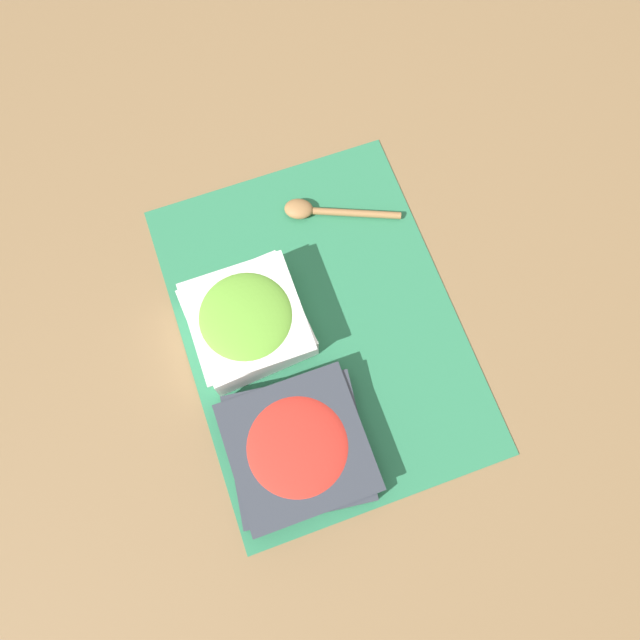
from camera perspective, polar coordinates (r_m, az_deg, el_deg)
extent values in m
plane|color=olive|center=(1.00, 0.00, -0.60)|extent=(3.00, 3.00, 0.00)
cube|color=#2D7A51|center=(1.00, 0.00, -0.56)|extent=(0.58, 0.43, 0.00)
cube|color=white|center=(0.97, -6.60, -0.26)|extent=(0.18, 0.18, 0.06)
cube|color=white|center=(0.94, -6.82, 0.32)|extent=(0.17, 0.17, 0.00)
ellipsoid|color=#6BAD38|center=(0.95, -6.80, 0.29)|extent=(0.15, 0.15, 0.03)
cube|color=#333842|center=(0.94, -2.04, -11.65)|extent=(0.22, 0.22, 0.04)
cube|color=#333842|center=(0.92, -2.08, -11.51)|extent=(0.20, 0.20, 0.00)
ellipsoid|color=red|center=(0.92, -2.08, -11.53)|extent=(0.16, 0.16, 0.03)
cylinder|color=#9E7042|center=(1.07, 3.04, 9.74)|extent=(0.07, 0.15, 0.01)
ellipsoid|color=#9E7042|center=(1.07, -1.97, 10.12)|extent=(0.05, 0.06, 0.02)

